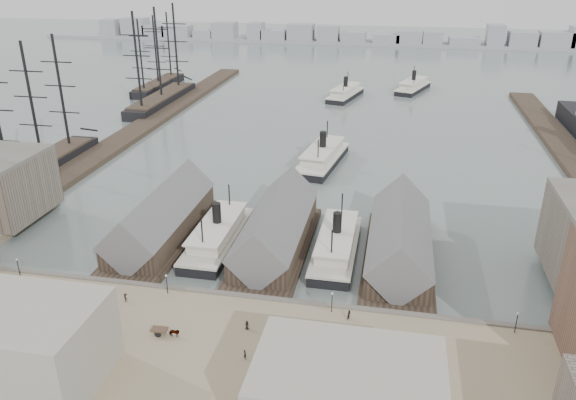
# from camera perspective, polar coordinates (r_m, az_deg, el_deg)

# --- Properties ---
(ground) EXTENTS (900.00, 900.00, 0.00)m
(ground) POSITION_cam_1_polar(r_m,az_deg,el_deg) (108.05, -3.13, -9.19)
(ground) COLOR #566462
(ground) RESTS_ON ground
(quay) EXTENTS (180.00, 30.00, 2.00)m
(quay) POSITION_cam_1_polar(r_m,az_deg,el_deg) (91.88, -6.29, -15.25)
(quay) COLOR #857559
(quay) RESTS_ON ground
(seawall) EXTENTS (180.00, 1.20, 2.30)m
(seawall) POSITION_cam_1_polar(r_m,az_deg,el_deg) (103.22, -3.86, -10.17)
(seawall) COLOR #59544C
(seawall) RESTS_ON ground
(west_wharf) EXTENTS (10.00, 220.00, 1.60)m
(west_wharf) POSITION_cam_1_polar(r_m,az_deg,el_deg) (216.70, -14.31, 7.40)
(west_wharf) COLOR #2D231C
(west_wharf) RESTS_ON ground
(east_wharf) EXTENTS (10.00, 180.00, 1.60)m
(east_wharf) POSITION_cam_1_polar(r_m,az_deg,el_deg) (194.79, 26.98, 3.73)
(east_wharf) COLOR #2D231C
(east_wharf) RESTS_ON ground
(ferry_shed_west) EXTENTS (14.00, 42.00, 12.60)m
(ferry_shed_west) POSITION_cam_1_polar(r_m,az_deg,el_deg) (127.66, -12.70, -1.96)
(ferry_shed_west) COLOR #2D231C
(ferry_shed_west) RESTS_ON ground
(ferry_shed_center) EXTENTS (14.00, 42.00, 12.60)m
(ferry_shed_center) POSITION_cam_1_polar(r_m,az_deg,el_deg) (120.03, -1.22, -3.05)
(ferry_shed_center) COLOR #2D231C
(ferry_shed_center) RESTS_ON ground
(ferry_shed_east) EXTENTS (14.00, 42.00, 12.60)m
(ferry_shed_east) POSITION_cam_1_polar(r_m,az_deg,el_deg) (117.76, 11.27, -4.09)
(ferry_shed_east) COLOR #2D231C
(ferry_shed_east) RESTS_ON ground
(street_bldg_center) EXTENTS (24.00, 16.00, 10.00)m
(street_bldg_center) POSITION_cam_1_polar(r_m,az_deg,el_deg) (75.97, 6.05, -19.15)
(street_bldg_center) COLOR gray
(street_bldg_center) RESTS_ON quay
(lamp_post_far_w) EXTENTS (0.44, 0.44, 3.92)m
(lamp_post_far_w) POSITION_cam_1_polar(r_m,az_deg,el_deg) (118.71, -25.77, -5.89)
(lamp_post_far_w) COLOR black
(lamp_post_far_w) RESTS_ON quay
(lamp_post_near_w) EXTENTS (0.44, 0.44, 3.92)m
(lamp_post_near_w) POSITION_cam_1_polar(r_m,az_deg,el_deg) (104.36, -12.24, -7.99)
(lamp_post_near_w) COLOR black
(lamp_post_near_w) RESTS_ON quay
(lamp_post_near_e) EXTENTS (0.44, 0.44, 3.92)m
(lamp_post_near_e) POSITION_cam_1_polar(r_m,az_deg,el_deg) (97.41, 4.50, -9.95)
(lamp_post_near_e) COLOR black
(lamp_post_near_e) RESTS_ON quay
(lamp_post_far_e) EXTENTS (0.44, 0.44, 3.92)m
(lamp_post_far_e) POSITION_cam_1_polar(r_m,az_deg,el_deg) (99.44, 22.25, -11.11)
(lamp_post_far_e) COLOR black
(lamp_post_far_e) RESTS_ON quay
(far_shore) EXTENTS (500.00, 40.00, 15.72)m
(far_shore) POSITION_cam_1_polar(r_m,az_deg,el_deg) (426.29, 8.01, 15.98)
(far_shore) COLOR gray
(far_shore) RESTS_ON ground
(ferry_docked_west) EXTENTS (8.80, 29.34, 10.48)m
(ferry_docked_west) POSITION_cam_1_polar(r_m,az_deg,el_deg) (123.88, -7.14, -3.48)
(ferry_docked_west) COLOR black
(ferry_docked_west) RESTS_ON ground
(ferry_docked_east) EXTENTS (8.58, 28.61, 10.22)m
(ferry_docked_east) POSITION_cam_1_polar(r_m,az_deg,el_deg) (119.53, 4.94, -4.47)
(ferry_docked_east) COLOR black
(ferry_docked_east) RESTS_ON ground
(ferry_open_near) EXTENTS (13.44, 31.94, 11.06)m
(ferry_open_near) POSITION_cam_1_polar(r_m,az_deg,el_deg) (170.72, 3.52, 4.43)
(ferry_open_near) COLOR black
(ferry_open_near) RESTS_ON ground
(ferry_open_mid) EXTENTS (15.04, 29.69, 10.17)m
(ferry_open_mid) POSITION_cam_1_polar(r_m,az_deg,el_deg) (255.81, 5.85, 10.78)
(ferry_open_mid) COLOR black
(ferry_open_mid) RESTS_ON ground
(ferry_open_far) EXTENTS (17.36, 29.74, 10.18)m
(ferry_open_far) POSITION_cam_1_polar(r_m,az_deg,el_deg) (274.93, 12.59, 11.24)
(ferry_open_far) COLOR black
(ferry_open_far) RESTS_ON ground
(sailing_ship_near) EXTENTS (9.15, 63.05, 37.63)m
(sailing_ship_near) POSITION_cam_1_polar(r_m,az_deg,el_deg) (173.70, -24.97, 2.60)
(sailing_ship_near) COLOR black
(sailing_ship_near) RESTS_ON ground
(sailing_ship_mid) EXTENTS (9.70, 56.05, 39.88)m
(sailing_ship_mid) POSITION_cam_1_polar(r_m,az_deg,el_deg) (248.07, -12.69, 10.04)
(sailing_ship_mid) COLOR black
(sailing_ship_mid) RESTS_ON ground
(sailing_ship_far) EXTENTS (8.21, 45.62, 33.76)m
(sailing_ship_far) POSITION_cam_1_polar(r_m,az_deg,el_deg) (279.72, -13.02, 11.42)
(sailing_ship_far) COLOR black
(sailing_ship_far) RESTS_ON ground
(horse_cart_center) EXTENTS (4.90, 1.65, 1.58)m
(horse_cart_center) POSITION_cam_1_polar(r_m,az_deg,el_deg) (94.59, -11.93, -13.02)
(horse_cart_center) COLOR black
(horse_cart_center) RESTS_ON quay
(horse_cart_right) EXTENTS (4.74, 2.41, 1.48)m
(horse_cart_right) POSITION_cam_1_polar(r_m,az_deg,el_deg) (87.28, 10.74, -16.51)
(horse_cart_right) COLOR black
(horse_cart_right) RESTS_ON quay
(pedestrian_2) EXTENTS (1.23, 1.10, 1.65)m
(pedestrian_2) POSITION_cam_1_polar(r_m,az_deg,el_deg) (104.81, -16.16, -9.51)
(pedestrian_2) COLOR black
(pedestrian_2) RESTS_ON quay
(pedestrian_3) EXTENTS (1.04, 0.74, 1.64)m
(pedestrian_3) POSITION_cam_1_polar(r_m,az_deg,el_deg) (95.66, -20.73, -13.73)
(pedestrian_3) COLOR black
(pedestrian_3) RESTS_ON quay
(pedestrian_4) EXTENTS (0.89, 0.72, 1.59)m
(pedestrian_4) POSITION_cam_1_polar(r_m,az_deg,el_deg) (94.47, -4.19, -12.55)
(pedestrian_4) COLOR black
(pedestrian_4) RESTS_ON quay
(pedestrian_5) EXTENTS (0.73, 0.74, 1.65)m
(pedestrian_5) POSITION_cam_1_polar(r_m,az_deg,el_deg) (88.56, -4.39, -15.37)
(pedestrian_5) COLOR black
(pedestrian_5) RESTS_ON quay
(pedestrian_6) EXTENTS (0.99, 1.06, 1.75)m
(pedestrian_6) POSITION_cam_1_polar(r_m,az_deg,el_deg) (96.93, 6.26, -11.53)
(pedestrian_6) COLOR black
(pedestrian_6) RESTS_ON quay
(pedestrian_7) EXTENTS (1.17, 1.22, 1.66)m
(pedestrian_7) POSITION_cam_1_polar(r_m,az_deg,el_deg) (82.57, 7.91, -18.99)
(pedestrian_7) COLOR black
(pedestrian_7) RESTS_ON quay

